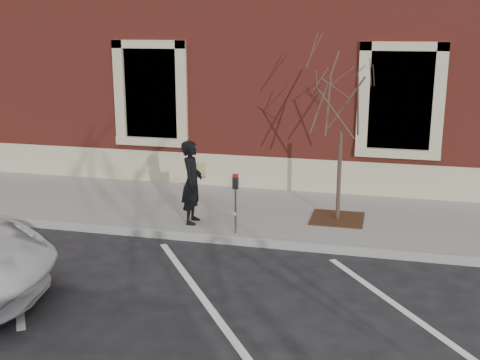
# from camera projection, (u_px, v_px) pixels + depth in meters

# --- Properties ---
(ground) EXTENTS (120.00, 120.00, 0.00)m
(ground) POSITION_uv_depth(u_px,v_px,m) (232.00, 243.00, 11.51)
(ground) COLOR #28282B
(ground) RESTS_ON ground
(sidewalk_near) EXTENTS (40.00, 3.50, 0.15)m
(sidewalk_near) POSITION_uv_depth(u_px,v_px,m) (253.00, 213.00, 13.14)
(sidewalk_near) COLOR gray
(sidewalk_near) RESTS_ON ground
(curb_near) EXTENTS (40.00, 0.12, 0.15)m
(curb_near) POSITION_uv_depth(u_px,v_px,m) (232.00, 240.00, 11.45)
(curb_near) COLOR #9E9E99
(curb_near) RESTS_ON ground
(parking_stripes) EXTENTS (28.00, 4.40, 0.01)m
(parking_stripes) POSITION_uv_depth(u_px,v_px,m) (197.00, 291.00, 9.45)
(parking_stripes) COLOR silver
(parking_stripes) RESTS_ON ground
(building_civic) EXTENTS (40.00, 8.62, 8.00)m
(building_civic) POSITION_uv_depth(u_px,v_px,m) (298.00, 27.00, 17.79)
(building_civic) COLOR maroon
(building_civic) RESTS_ON ground
(man) EXTENTS (0.46, 0.65, 1.69)m
(man) POSITION_uv_depth(u_px,v_px,m) (192.00, 182.00, 12.05)
(man) COLOR black
(man) RESTS_ON sidewalk_near
(parking_meter) EXTENTS (0.11, 0.08, 1.17)m
(parking_meter) POSITION_uv_depth(u_px,v_px,m) (235.00, 193.00, 11.42)
(parking_meter) COLOR #595B60
(parking_meter) RESTS_ON sidewalk_near
(tree_grate) EXTENTS (1.07, 1.07, 0.03)m
(tree_grate) POSITION_uv_depth(u_px,v_px,m) (337.00, 219.00, 12.45)
(tree_grate) COLOR #462816
(tree_grate) RESTS_ON sidewalk_near
(sapling) EXTENTS (2.01, 2.01, 3.34)m
(sapling) POSITION_uv_depth(u_px,v_px,m) (342.00, 107.00, 11.87)
(sapling) COLOR #48362B
(sapling) RESTS_ON sidewalk_near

